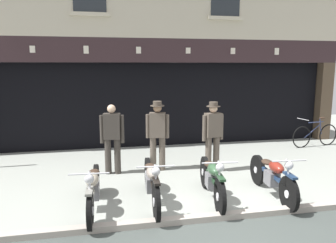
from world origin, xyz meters
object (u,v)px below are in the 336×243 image
object	(u,v)px
motorcycle_center	(212,178)
salesman_left	(112,136)
motorcycle_center_left	(152,182)
motorcycle_center_right	(272,176)
leaning_bicycle	(315,135)
shopkeeper_center	(158,132)
motorcycle_left	(93,188)
advert_board_near	(221,88)
salesman_right	(213,133)

from	to	relation	value
motorcycle_center	salesman_left	bearing A→B (deg)	-41.13
salesman_left	motorcycle_center_left	bearing A→B (deg)	116.87
motorcycle_center	motorcycle_center_right	world-z (taller)	motorcycle_center
motorcycle_center	leaning_bicycle	bearing A→B (deg)	-136.97
shopkeeper_center	leaning_bicycle	size ratio (longest dim) A/B	0.98
motorcycle_left	salesman_left	world-z (taller)	salesman_left
leaning_bicycle	motorcycle_center_right	bearing A→B (deg)	127.85
motorcycle_center_right	advert_board_near	size ratio (longest dim) A/B	1.95
motorcycle_center_left	advert_board_near	world-z (taller)	advert_board_near
motorcycle_center_left	shopkeeper_center	size ratio (longest dim) A/B	1.24
motorcycle_center	motorcycle_center_right	bearing A→B (deg)	-177.44
salesman_left	motorcycle_left	bearing A→B (deg)	87.08
advert_board_near	salesman_left	bearing A→B (deg)	-144.40
motorcycle_center_left	advert_board_near	distance (m)	5.56
motorcycle_center_right	salesman_left	bearing A→B (deg)	-30.83
shopkeeper_center	advert_board_near	bearing A→B (deg)	-122.10
motorcycle_center_left	shopkeeper_center	world-z (taller)	shopkeeper_center
salesman_left	leaning_bicycle	xyz separation A→B (m)	(6.34, 1.41, -0.53)
shopkeeper_center	motorcycle_left	bearing A→B (deg)	66.67
advert_board_near	motorcycle_center_right	bearing A→B (deg)	-97.89
salesman_left	motorcycle_center	bearing A→B (deg)	141.02
motorcycle_center_left	shopkeeper_center	xyz separation A→B (m)	(0.45, 1.98, 0.50)
shopkeeper_center	salesman_right	xyz separation A→B (m)	(1.27, -0.35, -0.01)
leaning_bicycle	shopkeeper_center	bearing A→B (deg)	96.75
motorcycle_center_left	leaning_bicycle	distance (m)	6.62
motorcycle_left	leaning_bicycle	xyz separation A→B (m)	(6.76, 3.39, -0.05)
motorcycle_center_right	salesman_right	xyz separation A→B (m)	(-0.61, 1.74, 0.51)
salesman_left	advert_board_near	xyz separation A→B (m)	(3.60, 2.58, 0.88)
motorcycle_center_left	motorcycle_center	xyz separation A→B (m)	(1.14, -0.03, -0.01)
motorcycle_center	shopkeeper_center	xyz separation A→B (m)	(-0.69, 2.01, 0.51)
motorcycle_center_right	salesman_left	xyz separation A→B (m)	(-2.96, 2.04, 0.48)
motorcycle_center_right	shopkeeper_center	distance (m)	2.86
motorcycle_center	salesman_right	xyz separation A→B (m)	(0.58, 1.65, 0.50)
motorcycle_center_left	salesman_right	size ratio (longest dim) A/B	1.24
motorcycle_center	salesman_left	world-z (taller)	salesman_left
shopkeeper_center	motorcycle_center_right	bearing A→B (deg)	144.81
salesman_left	advert_board_near	size ratio (longest dim) A/B	1.60
motorcycle_center_left	motorcycle_center_right	bearing A→B (deg)	179.77
salesman_right	salesman_left	bearing A→B (deg)	-19.30
motorcycle_center_right	motorcycle_center	bearing A→B (deg)	-0.46
motorcycle_center	shopkeeper_center	bearing A→B (deg)	-64.35
motorcycle_center_right	salesman_right	distance (m)	1.91
motorcycle_center_right	advert_board_near	world-z (taller)	advert_board_near
motorcycle_left	leaning_bicycle	size ratio (longest dim) A/B	1.19
salesman_left	salesman_right	xyz separation A→B (m)	(2.35, -0.30, 0.03)
shopkeeper_center	salesman_left	bearing A→B (deg)	15.80
motorcycle_left	motorcycle_center_right	distance (m)	3.37
leaning_bicycle	motorcycle_center	bearing A→B (deg)	118.60
motorcycle_center_left	shopkeeper_center	bearing A→B (deg)	-100.29
motorcycle_center	salesman_right	bearing A→B (deg)	-102.64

